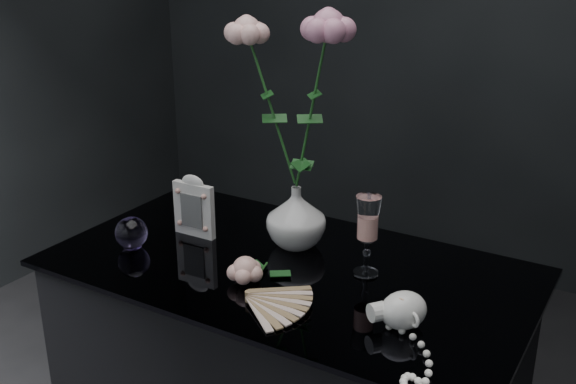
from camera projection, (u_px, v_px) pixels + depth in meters
The scene contains 8 objects.
vase at pixel (296, 217), 1.55m from camera, with size 0.14×0.14×0.14m, color silver.
wine_glass at pixel (367, 236), 1.41m from camera, with size 0.05×0.05×0.18m, color white, non-canonical shape.
picture_frame at pixel (194, 205), 1.61m from camera, with size 0.11×0.09×0.15m, color silver, non-canonical shape.
paperweight at pixel (131, 233), 1.56m from camera, with size 0.08×0.08×0.08m, color #9B7ECC, non-canonical shape.
paper_fan at pixel (249, 295), 1.33m from camera, with size 0.25×0.20×0.03m, color beige, non-canonical shape.
loose_rose at pixel (245, 270), 1.40m from camera, with size 0.13×0.17×0.06m, color #FCB2A3, non-canonical shape.
pearl_jar at pixel (404, 309), 1.24m from camera, with size 0.25×0.26×0.07m, color white, non-canonical shape.
roses at pixel (291, 91), 1.46m from camera, with size 0.28×0.12×0.46m.
Camera 1 is at (0.68, -1.10, 1.43)m, focal length 42.00 mm.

